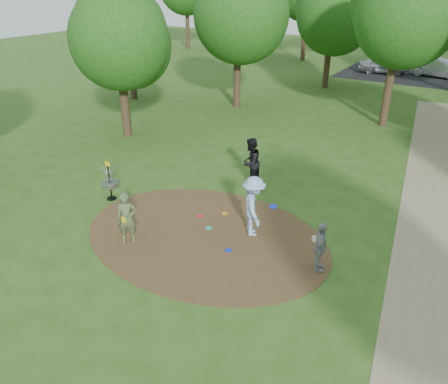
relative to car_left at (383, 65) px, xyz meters
The scene contains 16 objects.
ground 29.79m from the car_left, 86.68° to the right, with size 100.00×100.00×0.00m, color #2D5119.
dirt_clearing 29.79m from the car_left, 86.68° to the right, with size 8.40×8.40×0.02m, color #47301C.
footpath 28.93m from the car_left, 73.48° to the right, with size 2.00×40.00×0.01m, color #8C7A5B.
parking_lot 3.79m from the car_left, ahead, with size 14.00×8.00×0.01m, color black.
player_observer_with_disc 31.29m from the car_left, 90.27° to the right, with size 0.75×0.70×1.72m.
player_throwing_with_disc 28.93m from the car_left, 84.06° to the right, with size 1.48×1.51×2.04m.
player_walking_with_disc 25.59m from the car_left, 87.50° to the right, with size 0.80×1.00×1.99m.
player_waiting_with_disc 30.04m from the car_left, 79.36° to the right, with size 0.62×0.98×1.56m.
disc_ground_cyan 29.35m from the car_left, 86.88° to the right, with size 0.22×0.22×0.02m, color #17BBAB.
disc_ground_blue 30.21m from the car_left, 84.60° to the right, with size 0.22×0.22×0.02m, color #0C29D6.
disc_ground_red 28.79m from the car_left, 88.27° to the right, with size 0.22×0.22×0.02m, color #E41650.
car_left is the anchor object (origin of this frame).
car_right 4.40m from the car_left, ahead, with size 1.58×4.52×1.49m, color #AFB0B7.
disc_ground_orange 28.21m from the car_left, 86.90° to the right, with size 0.22×0.22×0.02m, color orange.
disc_golf_basket 29.56m from the car_left, 95.39° to the right, with size 0.63×0.63×1.54m.
tree_ring 21.20m from the car_left, 79.11° to the right, with size 37.34×45.14×8.48m.
Camera 1 is at (6.97, -9.99, 7.72)m, focal length 35.00 mm.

